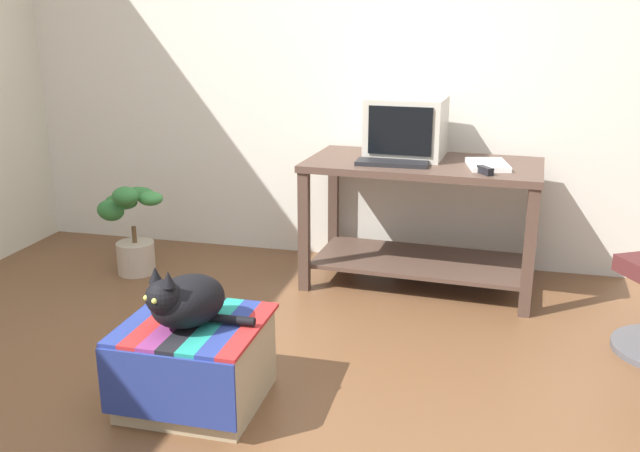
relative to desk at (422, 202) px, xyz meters
The scene contains 11 objects.
ground_plane 1.72m from the desk, 103.17° to the right, with size 14.00×14.00×0.00m, color brown.
back_wall 0.98m from the desk, 129.75° to the left, with size 8.00×0.10×2.60m, color silver.
desk is the anchor object (origin of this frame).
tv_monitor 0.44m from the desk, 136.79° to the left, with size 0.46×0.41×0.35m.
keyboard 0.33m from the desk, 138.20° to the right, with size 0.40×0.15×0.02m, color black.
book 0.44m from the desk, 11.41° to the right, with size 0.21×0.29×0.03m, color white.
ottoman_with_blanket 1.77m from the desk, 115.35° to the right, with size 0.55×0.55×0.36m.
cat 1.78m from the desk, 115.19° to the right, with size 0.44×0.40×0.27m.
potted_plant 1.77m from the desk, behind, with size 0.42×0.33×0.58m.
stapler 0.50m from the desk, 36.05° to the right, with size 0.04×0.11×0.04m, color black.
pen 0.42m from the desk, ahead, with size 0.01×0.01×0.14m, color black.
Camera 1 is at (0.75, -2.34, 1.55)m, focal length 39.06 mm.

